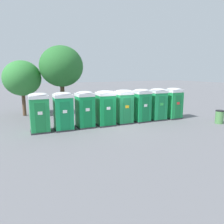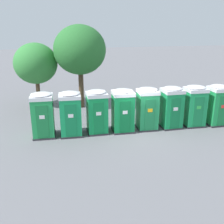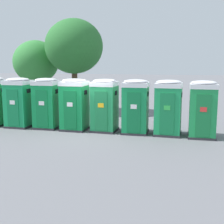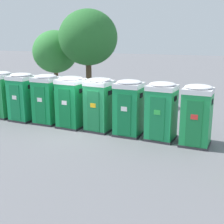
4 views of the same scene
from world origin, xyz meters
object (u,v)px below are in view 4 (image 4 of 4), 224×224
object	(u,v)px
portapotty_6	(161,111)
street_tree_0	(55,52)
portapotty_4	(99,104)
portapotty_1	(22,97)
portapotty_3	(71,102)
portapotty_5	(129,108)
street_tree_1	(88,38)
portapotty_7	(197,115)
portapotty_0	(2,94)
portapotty_2	(47,99)

from	to	relation	value
portapotty_6	street_tree_0	distance (m)	11.71
portapotty_6	portapotty_4	bearing A→B (deg)	177.22
portapotty_1	portapotty_6	distance (m)	7.56
portapotty_3	portapotty_5	distance (m)	3.02
street_tree_1	portapotty_7	bearing A→B (deg)	-36.06
portapotty_0	street_tree_0	world-z (taller)	street_tree_0
portapotty_5	portapotty_3	bearing A→B (deg)	178.46
portapotty_1	portapotty_4	size ratio (longest dim) A/B	1.00
portapotty_3	portapotty_0	bearing A→B (deg)	176.82
portapotty_0	portapotty_7	world-z (taller)	same
portapotty_3	portapotty_5	size ratio (longest dim) A/B	1.00
portapotty_4	portapotty_7	bearing A→B (deg)	-3.91
street_tree_1	street_tree_0	bearing A→B (deg)	162.15
portapotty_5	street_tree_0	size ratio (longest dim) A/B	0.53
portapotty_6	street_tree_1	xyz separation A→B (m)	(-6.30, 5.52, 3.00)
portapotty_4	street_tree_1	xyz separation A→B (m)	(-3.28, 5.37, 3.00)
portapotty_1	portapotty_7	distance (m)	9.07
portapotty_4	portapotty_6	bearing A→B (deg)	-2.78
portapotty_6	portapotty_1	bearing A→B (deg)	178.20
portapotty_3	portapotty_5	bearing A→B (deg)	-1.54
portapotty_0	portapotty_7	bearing A→B (deg)	-2.95
street_tree_0	portapotty_2	bearing A→B (deg)	-61.21
portapotty_1	street_tree_1	distance (m)	6.20
portapotty_7	portapotty_0	bearing A→B (deg)	177.05
portapotty_5	portapotty_7	bearing A→B (deg)	-4.00
portapotty_2	portapotty_5	world-z (taller)	same
portapotty_5	portapotty_7	xyz separation A→B (m)	(3.02, -0.21, 0.00)
portapotty_5	portapotty_0	bearing A→B (deg)	177.48
portapotty_5	portapotty_2	bearing A→B (deg)	177.38
portapotty_7	street_tree_1	world-z (taller)	street_tree_1
portapotty_0	street_tree_0	bearing A→B (deg)	94.06
portapotty_1	street_tree_1	xyz separation A→B (m)	(1.26, 5.28, 3.00)
portapotty_2	portapotty_5	distance (m)	4.54
portapotty_2	portapotty_4	bearing A→B (deg)	-2.07
portapotty_1	street_tree_0	size ratio (longest dim) A/B	0.53
portapotty_4	portapotty_3	bearing A→B (deg)	-179.34
portapotty_4	portapotty_6	distance (m)	3.02
street_tree_1	portapotty_2	bearing A→B (deg)	-87.21
portapotty_1	portapotty_5	world-z (taller)	same
portapotty_1	street_tree_1	size ratio (longest dim) A/B	0.42
portapotty_0	portapotty_2	world-z (taller)	same
portapotty_1	portapotty_0	bearing A→B (deg)	174.57
portapotty_2	portapotty_3	distance (m)	1.51
portapotty_7	portapotty_1	bearing A→B (deg)	177.47
portapotty_1	portapotty_7	bearing A→B (deg)	-2.53
portapotty_0	portapotty_6	bearing A→B (deg)	-2.40
portapotty_3	portapotty_5	world-z (taller)	same
portapotty_3	portapotty_1	bearing A→B (deg)	177.95
portapotty_4	portapotty_6	xyz separation A→B (m)	(3.02, -0.15, -0.00)
portapotty_0	portapotty_1	xyz separation A→B (m)	(1.51, -0.14, -0.00)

